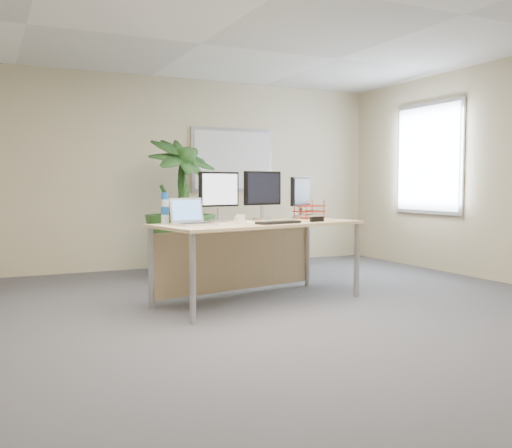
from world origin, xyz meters
name	(u,v)px	position (x,y,z in m)	size (l,w,h in m)	color
floor	(290,335)	(0.00, 0.00, 0.00)	(8.00, 8.00, 0.00)	#46464B
back_wall	(153,173)	(0.00, 4.00, 1.35)	(7.00, 0.04, 2.70)	#C4B68A
whiteboard	(232,160)	(1.20, 3.97, 1.55)	(1.30, 0.04, 0.95)	#A6A6AB
window	(428,158)	(3.47, 2.30, 1.55)	(0.04, 1.30, 1.55)	#A6A6AB
desk	(252,239)	(0.30, 1.36, 0.63)	(2.23, 1.27, 0.81)	tan
floor_plant	(180,219)	(0.09, 3.07, 0.75)	(0.84, 0.84, 1.50)	#193A15
monitor_left	(219,193)	(0.00, 1.50, 1.10)	(0.46, 0.21, 0.51)	#A5A4A9
monitor_right	(263,192)	(0.54, 1.60, 1.11)	(0.47, 0.21, 0.52)	#A5A4A9
monitor_dark	(301,195)	(1.06, 1.68, 1.07)	(0.37, 0.26, 0.46)	#A5A4A9
laptop	(191,218)	(-0.40, 1.22, 0.87)	(0.40, 0.37, 0.25)	white
keyboard	(278,222)	(0.41, 0.99, 0.82)	(0.45, 0.15, 0.03)	black
coffee_mug	(240,219)	(0.07, 1.12, 0.85)	(0.12, 0.08, 0.09)	white
spiral_notebook	(257,222)	(0.28, 1.19, 0.81)	(0.29, 0.22, 0.01)	white
orange_pen	(257,221)	(0.28, 1.21, 0.83)	(0.01, 0.01, 0.15)	orange
yellow_highlighter	(280,221)	(0.56, 1.22, 0.82)	(0.02, 0.02, 0.12)	yellow
water_bottle	(165,209)	(-0.60, 1.41, 0.95)	(0.08, 0.08, 0.30)	silver
letter_tray	(309,213)	(1.15, 1.65, 0.87)	(0.33, 0.28, 0.14)	#B42616
stapler	(317,219)	(0.90, 1.08, 0.83)	(0.16, 0.04, 0.05)	black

